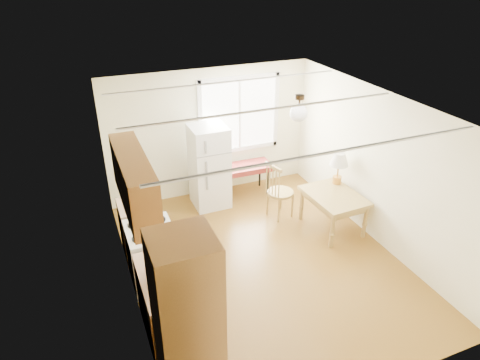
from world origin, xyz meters
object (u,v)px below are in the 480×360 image
chair (276,188)px  dining_table (334,200)px  bench (237,170)px  refrigerator (209,167)px

chair → dining_table: bearing=-55.3°
dining_table → bench: bearing=120.0°
bench → dining_table: dining_table is taller
refrigerator → chair: bearing=-44.4°
chair → bench: bearing=94.8°
dining_table → chair: (-0.76, 0.68, 0.05)m
refrigerator → chair: 1.33m
refrigerator → bench: 0.66m
bench → dining_table: size_ratio=1.24×
refrigerator → bench: (0.61, 0.11, -0.23)m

